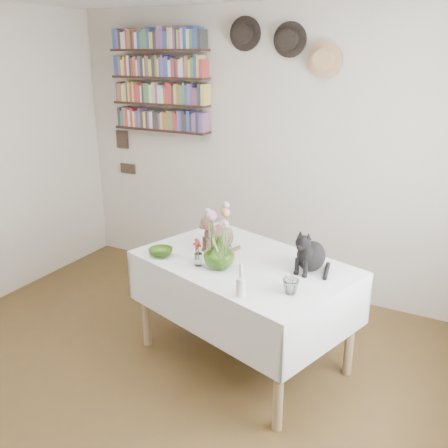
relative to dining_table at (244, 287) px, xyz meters
The scene contains 14 objects.
room 1.25m from the dining_table, 109.24° to the right, with size 4.08×4.58×2.58m.
dining_table is the anchor object (origin of this frame).
tabby_cat 0.43m from the dining_table, 153.97° to the left, with size 0.19×0.25×0.29m, color brown, non-canonical shape.
black_cat 0.56m from the dining_table, 11.32° to the left, with size 0.20×0.25×0.30m, color black, non-canonical shape.
flower_vase 0.35m from the dining_table, 120.71° to the right, with size 0.21×0.21×0.21m, color #7EBB3E.
green_bowl 0.62m from the dining_table, 162.07° to the right, with size 0.17×0.17×0.05m, color #7EBB3E.
drinking_glass 0.58m from the dining_table, 33.30° to the right, with size 0.10×0.10×0.09m, color white.
candlestick 0.56m from the dining_table, 66.26° to the right, with size 0.06×0.06×0.20m.
berry_jar 0.42m from the dining_table, 140.82° to the right, with size 0.05×0.05×0.21m.
porcelain_figurine 0.51m from the dining_table, 29.18° to the right, with size 0.05×0.05×0.09m.
flower_bouquet 0.56m from the dining_table, 121.99° to the right, with size 0.17×0.13×0.39m.
bookshelf_unit 2.25m from the dining_table, 141.23° to the left, with size 1.00×0.16×0.91m.
wall_hats 2.00m from the dining_table, 101.00° to the left, with size 0.98×0.09×0.48m.
wall_art_plaques 2.39m from the dining_table, 148.05° to the left, with size 0.21×0.02×0.44m.
Camera 1 is at (1.69, -1.81, 2.12)m, focal length 40.00 mm.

